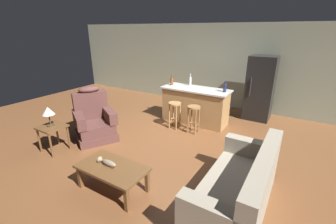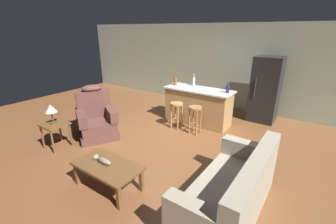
# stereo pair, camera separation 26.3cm
# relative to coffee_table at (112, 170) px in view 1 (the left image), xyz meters

# --- Properties ---
(ground_plane) EXTENTS (12.00, 12.00, 0.00)m
(ground_plane) POSITION_rel_coffee_table_xyz_m (-0.10, 1.87, -0.36)
(ground_plane) COLOR brown
(back_wall) EXTENTS (12.00, 0.05, 2.60)m
(back_wall) POSITION_rel_coffee_table_xyz_m (-0.10, 4.99, 0.94)
(back_wall) COLOR #9EA88E
(back_wall) RESTS_ON ground_plane
(coffee_table) EXTENTS (1.10, 0.60, 0.42)m
(coffee_table) POSITION_rel_coffee_table_xyz_m (0.00, 0.00, 0.00)
(coffee_table) COLOR brown
(coffee_table) RESTS_ON ground_plane
(fish_figurine) EXTENTS (0.34, 0.10, 0.10)m
(fish_figurine) POSITION_rel_coffee_table_xyz_m (-0.09, -0.00, 0.10)
(fish_figurine) COLOR #4C3823
(fish_figurine) RESTS_ON coffee_table
(couch) EXTENTS (0.85, 1.90, 0.94)m
(couch) POSITION_rel_coffee_table_xyz_m (1.80, 0.61, -0.02)
(couch) COLOR #9E937F
(couch) RESTS_ON ground_plane
(recliner_near_lamp) EXTENTS (1.15, 1.15, 1.20)m
(recliner_near_lamp) POSITION_rel_coffee_table_xyz_m (-1.69, 1.13, 0.06)
(recliner_near_lamp) COLOR brown
(recliner_near_lamp) RESTS_ON ground_plane
(end_table) EXTENTS (0.48, 0.48, 0.56)m
(end_table) POSITION_rel_coffee_table_xyz_m (-1.92, 0.26, 0.10)
(end_table) COLOR brown
(end_table) RESTS_ON ground_plane
(table_lamp) EXTENTS (0.24, 0.24, 0.41)m
(table_lamp) POSITION_rel_coffee_table_xyz_m (-1.94, 0.26, 0.50)
(table_lamp) COLOR #4C3823
(table_lamp) RESTS_ON end_table
(kitchen_island) EXTENTS (1.80, 0.70, 0.95)m
(kitchen_island) POSITION_rel_coffee_table_xyz_m (-0.10, 3.22, 0.11)
(kitchen_island) COLOR #AD7F4C
(kitchen_island) RESTS_ON ground_plane
(bar_stool_left) EXTENTS (0.32, 0.32, 0.68)m
(bar_stool_left) POSITION_rel_coffee_table_xyz_m (-0.37, 2.59, 0.11)
(bar_stool_left) COLOR #A87A47
(bar_stool_left) RESTS_ON ground_plane
(bar_stool_right) EXTENTS (0.32, 0.32, 0.68)m
(bar_stool_right) POSITION_rel_coffee_table_xyz_m (0.16, 2.59, 0.11)
(bar_stool_right) COLOR olive
(bar_stool_right) RESTS_ON ground_plane
(refrigerator) EXTENTS (0.70, 0.69, 1.76)m
(refrigerator) POSITION_rel_coffee_table_xyz_m (1.30, 4.42, 0.52)
(refrigerator) COLOR black
(refrigerator) RESTS_ON ground_plane
(bottle_tall_green) EXTENTS (0.07, 0.07, 0.32)m
(bottle_tall_green) POSITION_rel_coffee_table_xyz_m (-0.39, 3.47, 0.71)
(bottle_tall_green) COLOR silver
(bottle_tall_green) RESTS_ON kitchen_island
(bottle_short_amber) EXTENTS (0.08, 0.08, 0.28)m
(bottle_short_amber) POSITION_rel_coffee_table_xyz_m (0.66, 3.27, 0.69)
(bottle_short_amber) COLOR #23284C
(bottle_short_amber) RESTS_ON kitchen_island
(bottle_wine_dark) EXTENTS (0.08, 0.08, 0.29)m
(bottle_wine_dark) POSITION_rel_coffee_table_xyz_m (-0.84, 3.23, 0.70)
(bottle_wine_dark) COLOR brown
(bottle_wine_dark) RESTS_ON kitchen_island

